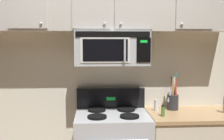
% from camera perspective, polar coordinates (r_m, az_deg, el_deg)
% --- Properties ---
extents(back_wall, '(5.20, 0.10, 2.70)m').
position_cam_1_polar(back_wall, '(3.18, -0.35, 0.53)').
color(back_wall, silver).
rests_on(back_wall, ground_plane).
extents(over_range_microwave, '(0.76, 0.43, 0.35)m').
position_cam_1_polar(over_range_microwave, '(2.92, -0.07, 4.49)').
color(over_range_microwave, '#B7BABF').
extents(upper_cabinets, '(2.50, 0.36, 0.55)m').
position_cam_1_polar(upper_cabinets, '(2.98, -0.10, 13.18)').
color(upper_cabinets, '#BCB7AD').
extents(utensil_crock_charcoal, '(0.13, 0.12, 0.40)m').
position_cam_1_polar(utensil_crock_charcoal, '(3.13, 12.37, -5.82)').
color(utensil_crock_charcoal, '#2D2D33').
rests_on(utensil_crock_charcoal, counter_segment).
extents(salt_shaker, '(0.05, 0.05, 0.12)m').
position_cam_1_polar(salt_shaker, '(3.06, 9.11, -7.21)').
color(salt_shaker, white).
rests_on(salt_shaker, counter_segment).
extents(spice_jar, '(0.04, 0.04, 0.12)m').
position_cam_1_polar(spice_jar, '(2.84, 10.44, -8.22)').
color(spice_jar, '#4C7F33').
rests_on(spice_jar, counter_segment).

